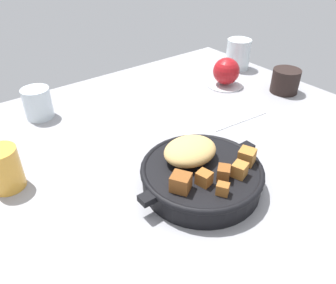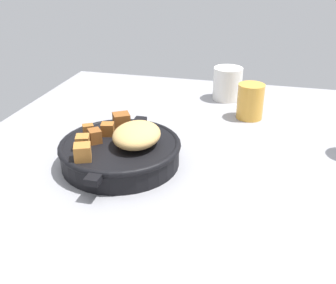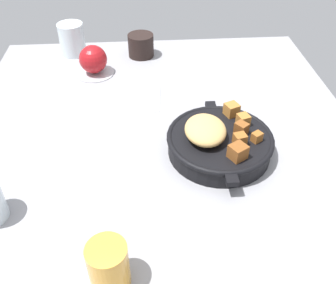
% 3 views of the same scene
% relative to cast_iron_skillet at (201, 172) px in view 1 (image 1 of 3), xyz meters
% --- Properties ---
extents(ground_plane, '(1.15, 0.95, 0.02)m').
position_rel_cast_iron_skillet_xyz_m(ground_plane, '(0.01, 0.12, -0.04)').
color(ground_plane, gray).
extents(cast_iron_skillet, '(0.28, 0.23, 0.08)m').
position_rel_cast_iron_skillet_xyz_m(cast_iron_skillet, '(0.00, 0.00, 0.00)').
color(cast_iron_skillet, black).
rests_on(cast_iron_skillet, ground_plane).
extents(saucer_plate, '(0.11, 0.11, 0.01)m').
position_rel_cast_iron_skillet_xyz_m(saucer_plate, '(0.37, 0.30, -0.03)').
color(saucer_plate, '#B7BABF').
rests_on(saucer_plate, ground_plane).
extents(red_apple, '(0.08, 0.08, 0.08)m').
position_rel_cast_iron_skillet_xyz_m(red_apple, '(0.37, 0.30, 0.01)').
color(red_apple, maroon).
rests_on(red_apple, saucer_plate).
extents(butter_knife, '(0.17, 0.03, 0.00)m').
position_rel_cast_iron_skillet_xyz_m(butter_knife, '(0.25, 0.12, -0.03)').
color(butter_knife, silver).
rests_on(butter_knife, ground_plane).
extents(coffee_mug_dark, '(0.08, 0.08, 0.07)m').
position_rel_cast_iron_skillet_xyz_m(coffee_mug_dark, '(0.48, 0.16, 0.00)').
color(coffee_mug_dark, black).
rests_on(coffee_mug_dark, ground_plane).
extents(water_glass_short, '(0.07, 0.07, 0.08)m').
position_rel_cast_iron_skillet_xyz_m(water_glass_short, '(-0.15, 0.45, 0.01)').
color(water_glass_short, silver).
rests_on(water_glass_short, ground_plane).
extents(juice_glass_amber, '(0.06, 0.06, 0.09)m').
position_rel_cast_iron_skillet_xyz_m(juice_glass_amber, '(-0.29, 0.22, 0.01)').
color(juice_glass_amber, gold).
rests_on(juice_glass_amber, ground_plane).
extents(water_glass_tall, '(0.08, 0.08, 0.10)m').
position_rel_cast_iron_skillet_xyz_m(water_glass_tall, '(0.51, 0.38, 0.02)').
color(water_glass_tall, silver).
rests_on(water_glass_tall, ground_plane).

